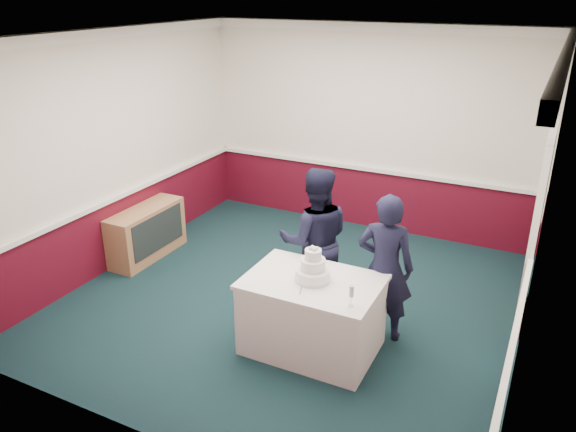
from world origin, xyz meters
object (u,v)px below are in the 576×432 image
at_px(sideboard, 147,233).
at_px(wedding_cake, 313,270).
at_px(champagne_flute, 351,292).
at_px(cake_knife, 301,288).
at_px(person_man, 315,241).
at_px(person_woman, 385,268).
at_px(cake_table, 312,314).

height_order(sideboard, wedding_cake, wedding_cake).
relative_size(sideboard, champagne_flute, 5.85).
xyz_separation_m(cake_knife, person_man, (-0.28, 0.94, 0.05)).
xyz_separation_m(sideboard, person_woman, (3.43, -0.38, 0.45)).
xyz_separation_m(cake_table, wedding_cake, (0.00, 0.00, 0.50)).
bearing_deg(wedding_cake, person_woman, 44.70).
bearing_deg(sideboard, cake_table, -18.04).
relative_size(sideboard, person_woman, 0.75).
distance_m(cake_knife, person_woman, 0.95).
xyz_separation_m(sideboard, champagne_flute, (3.37, -1.22, 0.58)).
bearing_deg(wedding_cake, cake_knife, -98.53).
height_order(wedding_cake, champagne_flute, wedding_cake).
xyz_separation_m(wedding_cake, person_man, (-0.31, 0.74, -0.06)).
height_order(sideboard, person_woman, person_woman).
bearing_deg(sideboard, cake_knife, -21.77).
bearing_deg(champagne_flute, person_man, 128.22).
xyz_separation_m(person_man, person_woman, (0.86, -0.19, -0.04)).
relative_size(champagne_flute, person_woman, 0.13).
distance_m(sideboard, person_man, 2.62).
distance_m(champagne_flute, person_man, 1.31).
bearing_deg(person_woman, champagne_flute, 78.65).
distance_m(cake_table, person_woman, 0.88).
relative_size(person_man, person_woman, 1.06).
distance_m(cake_table, cake_knife, 0.44).
relative_size(wedding_cake, person_woman, 0.23).
relative_size(wedding_cake, person_man, 0.22).
bearing_deg(cake_table, sideboard, 161.96).
bearing_deg(cake_knife, wedding_cake, 63.25).
height_order(sideboard, cake_knife, cake_knife).
bearing_deg(sideboard, champagne_flute, -19.82).
height_order(cake_table, person_man, person_man).
bearing_deg(person_woman, cake_table, 37.29).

